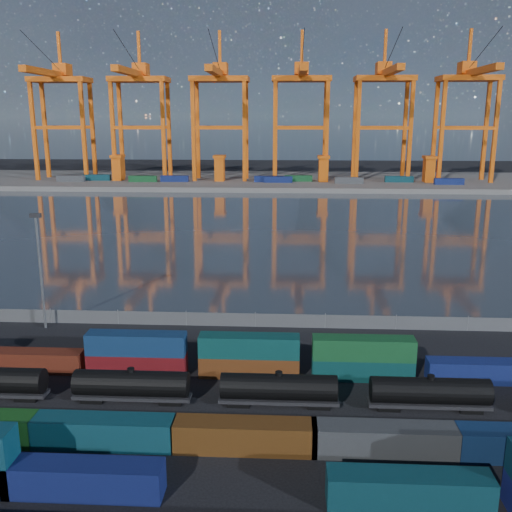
{
  "coord_description": "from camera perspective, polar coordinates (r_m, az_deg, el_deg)",
  "views": [
    {
      "loc": [
        4.25,
        -49.13,
        29.45
      ],
      "look_at": [
        0.0,
        30.0,
        10.0
      ],
      "focal_mm": 40.0,
      "sensor_mm": 36.0,
      "label": 1
    }
  ],
  "objects": [
    {
      "name": "ground",
      "position": [
        57.43,
        -1.68,
        -17.06
      ],
      "size": [
        700.0,
        700.0,
        0.0
      ],
      "primitive_type": "plane",
      "color": "black",
      "rests_on": "ground"
    },
    {
      "name": "harbor_water",
      "position": [
        156.97,
        1.47,
        2.98
      ],
      "size": [
        700.0,
        700.0,
        0.0
      ],
      "primitive_type": "plane",
      "color": "#2A333D",
      "rests_on": "ground"
    },
    {
      "name": "far_quay",
      "position": [
        260.72,
        2.14,
        7.52
      ],
      "size": [
        700.0,
        70.0,
        2.0
      ],
      "primitive_type": "cube",
      "color": "#514F4C",
      "rests_on": "ground"
    },
    {
      "name": "distant_mountains",
      "position": [
        1661.17,
        5.42,
        20.33
      ],
      "size": [
        2470.0,
        1100.0,
        520.0
      ],
      "color": "#1E2630",
      "rests_on": "ground"
    },
    {
      "name": "container_row_south",
      "position": [
        48.7,
        -10.16,
        -20.53
      ],
      "size": [
        141.06,
        2.59,
        5.51
      ],
      "color": "#464A4C",
      "rests_on": "ground"
    },
    {
      "name": "container_row_mid",
      "position": [
        58.3,
        -21.27,
        -15.52
      ],
      "size": [
        142.16,
        2.62,
        5.58
      ],
      "color": "#3F4144",
      "rests_on": "ground"
    },
    {
      "name": "container_row_north",
      "position": [
        70.17,
        -14.65,
        -9.74
      ],
      "size": [
        129.13,
        2.36,
        5.02
      ],
      "color": "navy",
      "rests_on": "ground"
    },
    {
      "name": "tanker_string",
      "position": [
        61.4,
        -5.16,
        -12.9
      ],
      "size": [
        121.02,
        2.69,
        3.85
      ],
      "color": "black",
      "rests_on": "ground"
    },
    {
      "name": "waterfront_fence",
      "position": [
        82.32,
        -0.08,
        -6.43
      ],
      "size": [
        160.12,
        0.12,
        2.2
      ],
      "color": "#595B5E",
      "rests_on": "ground"
    },
    {
      "name": "yard_light_mast",
      "position": [
        84.99,
        -20.8,
        -0.84
      ],
      "size": [
        1.6,
        0.4,
        16.6
      ],
      "color": "slate",
      "rests_on": "ground"
    },
    {
      "name": "gantry_cranes",
      "position": [
        252.89,
        0.43,
        16.13
      ],
      "size": [
        199.97,
        47.94,
        64.92
      ],
      "color": "#DE590F",
      "rests_on": "ground"
    },
    {
      "name": "quay_containers",
      "position": [
        246.45,
        -0.49,
        7.7
      ],
      "size": [
        172.58,
        10.99,
        2.6
      ],
      "color": "navy",
      "rests_on": "far_quay"
    },
    {
      "name": "straddle_carriers",
      "position": [
        250.16,
        1.54,
        8.83
      ],
      "size": [
        140.0,
        7.0,
        11.1
      ],
      "color": "#DE590F",
      "rests_on": "far_quay"
    }
  ]
}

